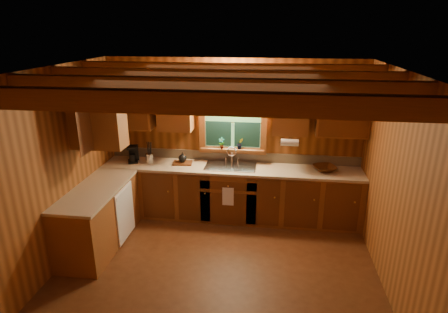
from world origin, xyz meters
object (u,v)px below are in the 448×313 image
(coffee_maker, at_px, (133,154))
(wicker_basket, at_px, (325,168))
(cutting_board, at_px, (183,163))
(sink, at_px, (231,169))

(coffee_maker, height_order, wicker_basket, coffee_maker)
(cutting_board, distance_m, wicker_basket, 2.30)
(sink, xyz_separation_m, wicker_basket, (1.49, 0.01, 0.09))
(coffee_maker, xyz_separation_m, wicker_basket, (3.14, -0.00, -0.10))
(sink, height_order, coffee_maker, sink)
(sink, height_order, wicker_basket, sink)
(cutting_board, xyz_separation_m, wicker_basket, (2.30, -0.02, 0.03))
(sink, distance_m, cutting_board, 0.81)
(coffee_maker, xyz_separation_m, cutting_board, (0.84, 0.02, -0.13))
(wicker_basket, bearing_deg, coffee_maker, 179.97)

